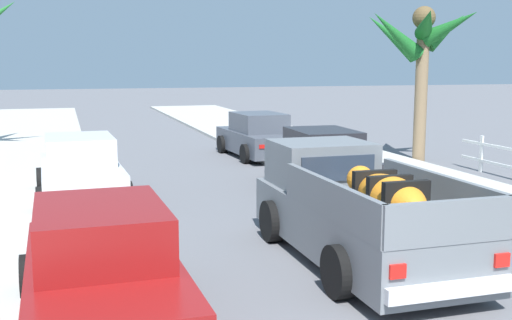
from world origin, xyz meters
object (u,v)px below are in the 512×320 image
car_left_mid (258,136)px  palm_tree_left_fore (421,39)px  pickup_truck (354,211)px  car_right_mid (102,272)px  car_left_near (81,171)px  car_right_near (321,161)px

car_left_mid → palm_tree_left_fore: 6.31m
pickup_truck → car_right_mid: (-4.16, -1.62, -0.10)m
car_left_near → car_right_near: size_ratio=1.00×
car_right_mid → palm_tree_left_fore: size_ratio=0.85×
pickup_truck → car_left_mid: pickup_truck is taller
pickup_truck → car_right_mid: size_ratio=1.22×
car_left_mid → pickup_truck: bearing=-99.4°
pickup_truck → palm_tree_left_fore: palm_tree_left_fore is taller
palm_tree_left_fore → car_left_near: bearing=-165.1°
pickup_truck → car_left_mid: (1.91, 11.52, -0.10)m
pickup_truck → car_left_near: bearing=125.1°
car_right_near → pickup_truck: bearing=-107.9°
car_right_near → car_left_mid: size_ratio=1.00×
car_right_near → palm_tree_left_fore: (4.71, 3.06, 3.30)m
car_left_near → car_left_mid: same height
car_right_near → car_right_mid: size_ratio=1.01×
pickup_truck → palm_tree_left_fore: bearing=53.4°
palm_tree_left_fore → car_right_near: bearing=-147.0°
car_left_mid → car_right_mid: 14.48m
car_left_near → palm_tree_left_fore: 11.64m
car_left_near → pickup_truck: bearing=-54.9°
car_left_near → car_right_near: 6.08m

